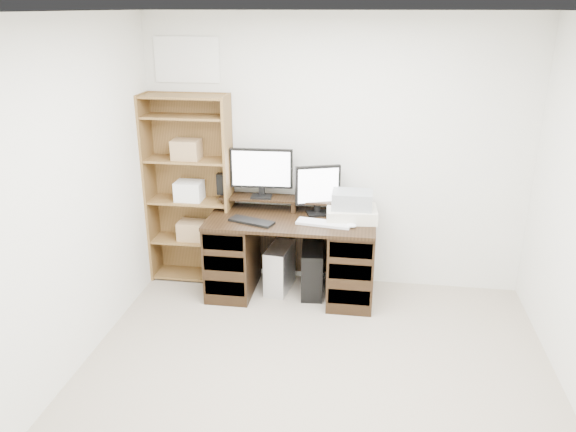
% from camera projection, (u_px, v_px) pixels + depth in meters
% --- Properties ---
extents(room, '(3.54, 4.04, 2.54)m').
position_uv_depth(room, '(311.00, 240.00, 3.28)').
color(room, tan).
rests_on(room, ground).
extents(desk, '(1.50, 0.70, 0.75)m').
position_uv_depth(desk, '(291.00, 255.00, 5.15)').
color(desk, black).
rests_on(desk, ground).
extents(riser_shelf, '(1.40, 0.22, 0.12)m').
position_uv_depth(riser_shelf, '(295.00, 201.00, 5.18)').
color(riser_shelf, black).
rests_on(riser_shelf, desk).
extents(monitor_wide, '(0.57, 0.15, 0.45)m').
position_uv_depth(monitor_wide, '(261.00, 170.00, 5.12)').
color(monitor_wide, black).
rests_on(monitor_wide, riser_shelf).
extents(monitor_small, '(0.40, 0.21, 0.45)m').
position_uv_depth(monitor_small, '(318.00, 188.00, 5.05)').
color(monitor_small, black).
rests_on(monitor_small, desk).
extents(speaker, '(0.08, 0.08, 0.20)m').
position_uv_depth(speaker, '(221.00, 184.00, 5.25)').
color(speaker, black).
rests_on(speaker, riser_shelf).
extents(keyboard_black, '(0.43, 0.26, 0.02)m').
position_uv_depth(keyboard_black, '(252.00, 221.00, 4.91)').
color(keyboard_black, black).
rests_on(keyboard_black, desk).
extents(keyboard_white, '(0.49, 0.21, 0.02)m').
position_uv_depth(keyboard_white, '(324.00, 223.00, 4.87)').
color(keyboard_white, silver).
rests_on(keyboard_white, desk).
extents(mouse, '(0.11, 0.08, 0.04)m').
position_uv_depth(mouse, '(351.00, 226.00, 4.80)').
color(mouse, white).
rests_on(mouse, desk).
extents(printer, '(0.47, 0.37, 0.11)m').
position_uv_depth(printer, '(352.00, 214.00, 4.97)').
color(printer, beige).
rests_on(printer, desk).
extents(basket, '(0.35, 0.25, 0.15)m').
position_uv_depth(basket, '(352.00, 200.00, 4.92)').
color(basket, gray).
rests_on(basket, printer).
extents(tower_silver, '(0.25, 0.45, 0.43)m').
position_uv_depth(tower_silver, '(280.00, 268.00, 5.29)').
color(tower_silver, silver).
rests_on(tower_silver, ground).
extents(tower_black, '(0.23, 0.47, 0.45)m').
position_uv_depth(tower_black, '(312.00, 270.00, 5.22)').
color(tower_black, black).
rests_on(tower_black, ground).
extents(bookshelf, '(0.80, 0.30, 1.80)m').
position_uv_depth(bookshelf, '(190.00, 188.00, 5.30)').
color(bookshelf, brown).
rests_on(bookshelf, ground).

